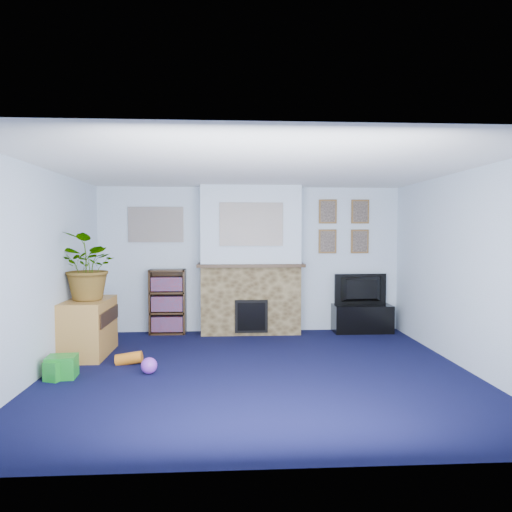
{
  "coord_description": "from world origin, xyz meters",
  "views": [
    {
      "loc": [
        -0.34,
        -5.34,
        1.66
      ],
      "look_at": [
        0.03,
        1.04,
        1.32
      ],
      "focal_mm": 32.0,
      "sensor_mm": 36.0,
      "label": 1
    }
  ],
  "objects": [
    {
      "name": "tv_stand",
      "position": [
        1.85,
        2.03,
        0.22
      ],
      "size": [
        0.96,
        0.4,
        0.45
      ],
      "primitive_type": "cube",
      "color": "black",
      "rests_on": "ground"
    },
    {
      "name": "wall_right",
      "position": [
        2.5,
        0.0,
        1.2
      ],
      "size": [
        0.04,
        4.5,
        2.4
      ],
      "primitive_type": "cube",
      "color": "silver",
      "rests_on": "ground"
    },
    {
      "name": "potted_plant",
      "position": [
        -2.19,
        0.8,
        1.21
      ],
      "size": [
        1.08,
        1.06,
        0.91
      ],
      "primitive_type": "imported",
      "rotation": [
        0.0,
        0.0,
        5.6
      ],
      "color": "#26661E",
      "rests_on": "sideboard"
    },
    {
      "name": "portrait_tl",
      "position": [
        1.3,
        2.23,
        2.0
      ],
      "size": [
        0.3,
        0.03,
        0.4
      ],
      "primitive_type": "cube",
      "color": "brown",
      "rests_on": "wall_back"
    },
    {
      "name": "portrait_br",
      "position": [
        1.85,
        2.23,
        1.5
      ],
      "size": [
        0.3,
        0.03,
        0.4
      ],
      "primitive_type": "cube",
      "color": "brown",
      "rests_on": "wall_back"
    },
    {
      "name": "collage_left",
      "position": [
        -1.55,
        2.23,
        1.78
      ],
      "size": [
        0.9,
        0.03,
        0.58
      ],
      "primitive_type": "cube",
      "color": "gray",
      "rests_on": "wall_back"
    },
    {
      "name": "chimney_breast",
      "position": [
        0.0,
        2.05,
        1.18
      ],
      "size": [
        1.72,
        0.5,
        2.4
      ],
      "color": "brown",
      "rests_on": "ground"
    },
    {
      "name": "sideboard",
      "position": [
        -2.24,
        0.85,
        0.35
      ],
      "size": [
        0.54,
        0.97,
        0.75
      ],
      "primitive_type": "cube",
      "color": "#AE7A38",
      "rests_on": "ground"
    },
    {
      "name": "portrait_tr",
      "position": [
        1.85,
        2.23,
        2.0
      ],
      "size": [
        0.3,
        0.03,
        0.4
      ],
      "primitive_type": "cube",
      "color": "brown",
      "rests_on": "wall_back"
    },
    {
      "name": "toy_ball",
      "position": [
        -1.29,
        -0.02,
        0.09
      ],
      "size": [
        0.19,
        0.19,
        0.19
      ],
      "primitive_type": "sphere",
      "color": "purple",
      "rests_on": "ground"
    },
    {
      "name": "wall_front",
      "position": [
        0.0,
        -2.25,
        1.2
      ],
      "size": [
        5.0,
        0.04,
        2.4
      ],
      "primitive_type": "cube",
      "color": "silver",
      "rests_on": "ground"
    },
    {
      "name": "television",
      "position": [
        1.85,
        2.05,
        0.71
      ],
      "size": [
        0.88,
        0.16,
        0.51
      ],
      "primitive_type": "imported",
      "rotation": [
        0.0,
        0.0,
        3.19
      ],
      "color": "black",
      "rests_on": "tv_stand"
    },
    {
      "name": "portrait_bl",
      "position": [
        1.3,
        2.23,
        1.5
      ],
      "size": [
        0.3,
        0.03,
        0.4
      ],
      "primitive_type": "cube",
      "color": "brown",
      "rests_on": "wall_back"
    },
    {
      "name": "bookshelf",
      "position": [
        -1.35,
        2.11,
        0.5
      ],
      "size": [
        0.58,
        0.28,
        1.05
      ],
      "color": "black",
      "rests_on": "ground"
    },
    {
      "name": "green_crate",
      "position": [
        -2.25,
        -0.12,
        0.14
      ],
      "size": [
        0.34,
        0.28,
        0.25
      ],
      "primitive_type": "cube",
      "rotation": [
        0.0,
        0.0,
        0.08
      ],
      "color": "#198C26",
      "rests_on": "ground"
    },
    {
      "name": "ceiling",
      "position": [
        0.0,
        0.0,
        2.4
      ],
      "size": [
        5.0,
        4.5,
        0.01
      ],
      "primitive_type": "cube",
      "color": "white",
      "rests_on": "wall_back"
    },
    {
      "name": "wall_left",
      "position": [
        -2.5,
        0.0,
        1.2
      ],
      "size": [
        0.04,
        4.5,
        2.4
      ],
      "primitive_type": "cube",
      "color": "silver",
      "rests_on": "ground"
    },
    {
      "name": "wall_back",
      "position": [
        0.0,
        2.25,
        1.2
      ],
      "size": [
        5.0,
        0.04,
        2.4
      ],
      "primitive_type": "cube",
      "color": "silver",
      "rests_on": "ground"
    },
    {
      "name": "toy_tube",
      "position": [
        -1.6,
        0.38,
        0.07
      ],
      "size": [
        0.34,
        0.15,
        0.2
      ],
      "primitive_type": "cylinder",
      "rotation": [
        0.0,
        1.43,
        0.0
      ],
      "color": "orange",
      "rests_on": "ground"
    },
    {
      "name": "mantel_clock",
      "position": [
        -0.1,
        2.0,
        1.22
      ],
      "size": [
        0.1,
        0.06,
        0.14
      ],
      "primitive_type": "cube",
      "color": "gold",
      "rests_on": "chimney_breast"
    },
    {
      "name": "floor",
      "position": [
        0.0,
        0.0,
        0.0
      ],
      "size": [
        5.0,
        4.5,
        0.01
      ],
      "primitive_type": "cube",
      "color": "black",
      "rests_on": "ground"
    },
    {
      "name": "collage_main",
      "position": [
        0.0,
        1.84,
        1.78
      ],
      "size": [
        1.0,
        0.03,
        0.68
      ],
      "primitive_type": "cube",
      "color": "gray",
      "rests_on": "chimney_breast"
    },
    {
      "name": "mantel_candle",
      "position": [
        0.28,
        2.0,
        1.23
      ],
      "size": [
        0.05,
        0.05,
        0.18
      ],
      "primitive_type": "cylinder",
      "color": "#B2BFC6",
      "rests_on": "chimney_breast"
    },
    {
      "name": "mantel_teddy",
      "position": [
        -0.63,
        2.0,
        1.22
      ],
      "size": [
        0.13,
        0.13,
        0.13
      ],
      "primitive_type": "sphere",
      "color": "gray",
      "rests_on": "chimney_breast"
    },
    {
      "name": "mantel_can",
      "position": [
        0.68,
        2.0,
        1.21
      ],
      "size": [
        0.06,
        0.06,
        0.11
      ],
      "primitive_type": "cylinder",
      "color": "#198C26",
      "rests_on": "chimney_breast"
    },
    {
      "name": "toy_block",
      "position": [
        -2.3,
        -0.2,
        0.11
      ],
      "size": [
        0.23,
        0.23,
        0.22
      ],
      "primitive_type": "cube",
      "rotation": [
        0.0,
        0.0,
        -0.36
      ],
      "color": "#198C26",
      "rests_on": "ground"
    }
  ]
}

